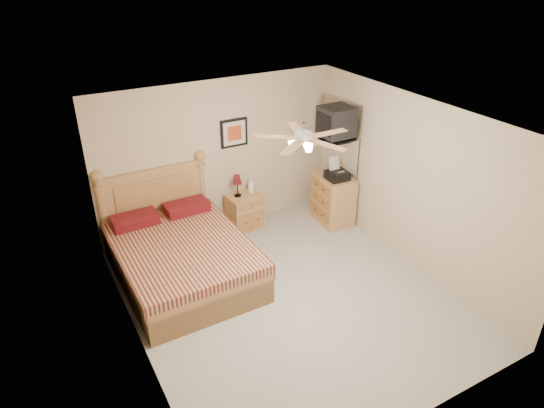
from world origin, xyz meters
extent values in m
plane|color=#A5A095|center=(0.00, 0.00, 0.00)|extent=(4.50, 4.50, 0.00)
cube|color=white|center=(0.00, 0.00, 2.50)|extent=(4.00, 4.50, 0.04)
cube|color=#C1AB8E|center=(0.00, 2.25, 1.25)|extent=(4.00, 0.04, 2.50)
cube|color=#C1AB8E|center=(0.00, -2.25, 1.25)|extent=(4.00, 0.04, 2.50)
cube|color=#C1AB8E|center=(-2.00, 0.00, 1.25)|extent=(0.04, 4.50, 2.50)
cube|color=#C1AB8E|center=(2.00, 0.00, 1.25)|extent=(0.04, 4.50, 2.50)
cube|color=#A77038|center=(0.31, 2.00, 0.30)|extent=(0.60, 0.47, 0.60)
imported|color=white|center=(0.45, 2.05, 0.73)|extent=(0.10, 0.11, 0.27)
cube|color=black|center=(0.27, 2.23, 1.62)|extent=(0.46, 0.04, 0.46)
cube|color=#B4844A|center=(1.73, 1.47, 0.42)|extent=(0.56, 0.76, 0.85)
imported|color=#BCB393|center=(1.74, 1.68, 0.86)|extent=(0.21, 0.27, 0.02)
imported|color=gray|center=(1.78, 1.67, 0.88)|extent=(0.29, 0.34, 0.02)
camera|label=1|loc=(-2.76, -4.44, 4.21)|focal=32.00mm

